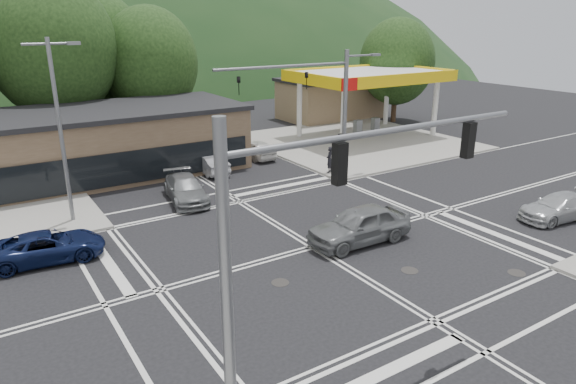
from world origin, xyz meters
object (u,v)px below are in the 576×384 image
car_queue_b (256,149)px  car_northbound (186,189)px  pedestrian (329,160)px  car_silver_east (559,207)px  car_queue_a (208,163)px  car_blue_west (48,246)px  car_grey_center (359,225)px

car_queue_b → car_northbound: car_northbound is taller
car_northbound → pedestrian: size_ratio=2.75×
car_silver_east → car_queue_a: 20.97m
car_blue_west → car_silver_east: bearing=-105.4°
car_northbound → pedestrian: pedestrian is taller
car_queue_b → pedestrian: (2.00, -6.30, 0.34)m
car_grey_center → car_silver_east: car_grey_center is taller
car_silver_east → car_northbound: 19.85m
car_blue_west → car_northbound: car_northbound is taller
car_grey_center → car_northbound: bearing=-153.1°
car_grey_center → car_queue_a: (-1.09, 14.18, -0.19)m
car_silver_east → car_queue_b: size_ratio=1.13×
car_queue_b → car_grey_center: bearing=77.7°
car_blue_west → car_grey_center: bearing=-108.7°
car_blue_west → car_queue_a: bearing=-46.8°
car_grey_center → car_queue_b: car_grey_center is taller
car_queue_a → car_queue_b: 4.76m
car_queue_a → pedestrian: 8.06m
car_queue_b → pedestrian: pedestrian is taller
car_silver_east → car_queue_b: bearing=-150.5°
car_queue_a → car_silver_east: bearing=123.5°
car_blue_west → car_northbound: (7.80, 4.00, 0.05)m
car_blue_west → car_queue_a: car_queue_a is taller
car_grey_center → car_queue_b: (3.41, 15.73, -0.18)m
car_grey_center → car_silver_east: size_ratio=1.11×
car_blue_west → pedestrian: bearing=-72.0°
car_queue_a → car_queue_b: bearing=-161.0°
car_grey_center → car_northbound: size_ratio=1.05×
car_silver_east → car_blue_west: bearing=-102.4°
car_queue_a → car_queue_b: car_queue_b is taller
car_silver_east → car_queue_a: car_queue_a is taller
car_grey_center → car_queue_b: 16.10m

